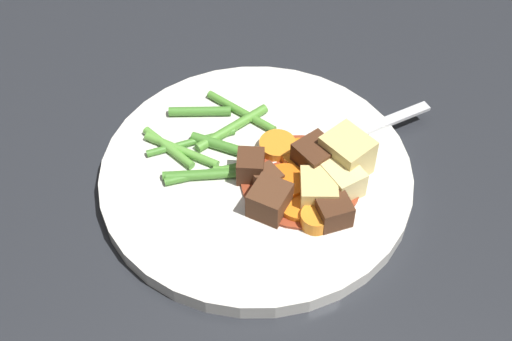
{
  "coord_description": "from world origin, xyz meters",
  "views": [
    {
      "loc": [
        0.25,
        -0.32,
        0.49
      ],
      "look_at": [
        0.0,
        0.0,
        0.02
      ],
      "focal_mm": 51.02,
      "sensor_mm": 36.0,
      "label": 1
    }
  ],
  "objects_px": {
    "carrot_slice_5": "(299,205)",
    "fork": "(341,140)",
    "meat_chunk_2": "(251,167)",
    "potato_chunk_0": "(342,179)",
    "dinner_plate": "(256,176)",
    "carrot_slice_4": "(299,155)",
    "carrot_slice_3": "(277,146)",
    "carrot_slice_6": "(300,180)",
    "carrot_slice_2": "(337,152)",
    "carrot_slice_1": "(285,184)",
    "meat_chunk_0": "(331,208)",
    "meat_chunk_1": "(315,158)",
    "carrot_slice_0": "(316,219)",
    "potato_chunk_2": "(318,190)",
    "meat_chunk_4": "(267,179)",
    "potato_chunk_1": "(347,155)",
    "meat_chunk_3": "(270,200)"
  },
  "relations": [
    {
      "from": "carrot_slice_0",
      "to": "meat_chunk_2",
      "type": "relative_size",
      "value": 1.0
    },
    {
      "from": "carrot_slice_6",
      "to": "meat_chunk_3",
      "type": "height_order",
      "value": "meat_chunk_3"
    },
    {
      "from": "carrot_slice_3",
      "to": "meat_chunk_1",
      "type": "xyz_separation_m",
      "value": [
        0.04,
        0.0,
        0.01
      ]
    },
    {
      "from": "meat_chunk_2",
      "to": "potato_chunk_0",
      "type": "bearing_deg",
      "value": 28.43
    },
    {
      "from": "carrot_slice_5",
      "to": "meat_chunk_0",
      "type": "bearing_deg",
      "value": 18.78
    },
    {
      "from": "carrot_slice_4",
      "to": "meat_chunk_4",
      "type": "xyz_separation_m",
      "value": [
        -0.0,
        -0.04,
        0.0
      ]
    },
    {
      "from": "meat_chunk_0",
      "to": "meat_chunk_2",
      "type": "relative_size",
      "value": 1.29
    },
    {
      "from": "carrot_slice_5",
      "to": "fork",
      "type": "relative_size",
      "value": 0.21
    },
    {
      "from": "dinner_plate",
      "to": "carrot_slice_1",
      "type": "distance_m",
      "value": 0.03
    },
    {
      "from": "carrot_slice_4",
      "to": "carrot_slice_1",
      "type": "bearing_deg",
      "value": -73.05
    },
    {
      "from": "carrot_slice_4",
      "to": "meat_chunk_2",
      "type": "xyz_separation_m",
      "value": [
        -0.02,
        -0.04,
        0.01
      ]
    },
    {
      "from": "carrot_slice_1",
      "to": "meat_chunk_2",
      "type": "xyz_separation_m",
      "value": [
        -0.03,
        -0.01,
        0.01
      ]
    },
    {
      "from": "carrot_slice_5",
      "to": "fork",
      "type": "height_order",
      "value": "carrot_slice_5"
    },
    {
      "from": "dinner_plate",
      "to": "meat_chunk_4",
      "type": "xyz_separation_m",
      "value": [
        0.02,
        -0.01,
        0.02
      ]
    },
    {
      "from": "potato_chunk_0",
      "to": "potato_chunk_1",
      "type": "relative_size",
      "value": 0.89
    },
    {
      "from": "carrot_slice_4",
      "to": "carrot_slice_3",
      "type": "bearing_deg",
      "value": -170.37
    },
    {
      "from": "carrot_slice_4",
      "to": "potato_chunk_0",
      "type": "bearing_deg",
      "value": -5.5
    },
    {
      "from": "carrot_slice_3",
      "to": "potato_chunk_2",
      "type": "bearing_deg",
      "value": -20.53
    },
    {
      "from": "meat_chunk_2",
      "to": "dinner_plate",
      "type": "bearing_deg",
      "value": 97.31
    },
    {
      "from": "carrot_slice_0",
      "to": "carrot_slice_6",
      "type": "distance_m",
      "value": 0.04
    },
    {
      "from": "carrot_slice_3",
      "to": "carrot_slice_4",
      "type": "xyz_separation_m",
      "value": [
        0.02,
        0.0,
        -0.0
      ]
    },
    {
      "from": "meat_chunk_2",
      "to": "carrot_slice_6",
      "type": "bearing_deg",
      "value": 27.45
    },
    {
      "from": "potato_chunk_2",
      "to": "meat_chunk_1",
      "type": "relative_size",
      "value": 1.08
    },
    {
      "from": "carrot_slice_3",
      "to": "meat_chunk_1",
      "type": "bearing_deg",
      "value": 4.08
    },
    {
      "from": "carrot_slice_0",
      "to": "carrot_slice_4",
      "type": "relative_size",
      "value": 0.76
    },
    {
      "from": "dinner_plate",
      "to": "carrot_slice_0",
      "type": "relative_size",
      "value": 10.89
    },
    {
      "from": "carrot_slice_1",
      "to": "carrot_slice_5",
      "type": "distance_m",
      "value": 0.02
    },
    {
      "from": "carrot_slice_1",
      "to": "potato_chunk_2",
      "type": "distance_m",
      "value": 0.03
    },
    {
      "from": "potato_chunk_0",
      "to": "meat_chunk_3",
      "type": "relative_size",
      "value": 1.1
    },
    {
      "from": "carrot_slice_6",
      "to": "fork",
      "type": "height_order",
      "value": "carrot_slice_6"
    },
    {
      "from": "meat_chunk_0",
      "to": "meat_chunk_2",
      "type": "distance_m",
      "value": 0.08
    },
    {
      "from": "carrot_slice_1",
      "to": "meat_chunk_2",
      "type": "distance_m",
      "value": 0.03
    },
    {
      "from": "carrot_slice_5",
      "to": "meat_chunk_3",
      "type": "distance_m",
      "value": 0.03
    },
    {
      "from": "carrot_slice_4",
      "to": "carrot_slice_5",
      "type": "height_order",
      "value": "carrot_slice_4"
    },
    {
      "from": "dinner_plate",
      "to": "carrot_slice_3",
      "type": "bearing_deg",
      "value": 91.83
    },
    {
      "from": "potato_chunk_0",
      "to": "meat_chunk_2",
      "type": "relative_size",
      "value": 1.35
    },
    {
      "from": "potato_chunk_0",
      "to": "meat_chunk_4",
      "type": "height_order",
      "value": "potato_chunk_0"
    },
    {
      "from": "potato_chunk_1",
      "to": "meat_chunk_4",
      "type": "distance_m",
      "value": 0.07
    },
    {
      "from": "carrot_slice_0",
      "to": "meat_chunk_2",
      "type": "distance_m",
      "value": 0.07
    },
    {
      "from": "potato_chunk_2",
      "to": "potato_chunk_1",
      "type": "bearing_deg",
      "value": 92.04
    },
    {
      "from": "carrot_slice_4",
      "to": "carrot_slice_5",
      "type": "xyz_separation_m",
      "value": [
        0.03,
        -0.04,
        -0.0
      ]
    },
    {
      "from": "carrot_slice_2",
      "to": "carrot_slice_3",
      "type": "height_order",
      "value": "carrot_slice_2"
    },
    {
      "from": "meat_chunk_3",
      "to": "fork",
      "type": "relative_size",
      "value": 0.18
    },
    {
      "from": "carrot_slice_3",
      "to": "potato_chunk_1",
      "type": "relative_size",
      "value": 0.85
    },
    {
      "from": "dinner_plate",
      "to": "potato_chunk_0",
      "type": "relative_size",
      "value": 8.06
    },
    {
      "from": "meat_chunk_0",
      "to": "carrot_slice_2",
      "type": "bearing_deg",
      "value": 120.51
    },
    {
      "from": "carrot_slice_0",
      "to": "carrot_slice_4",
      "type": "height_order",
      "value": "carrot_slice_0"
    },
    {
      "from": "dinner_plate",
      "to": "meat_chunk_2",
      "type": "distance_m",
      "value": 0.02
    },
    {
      "from": "carrot_slice_3",
      "to": "meat_chunk_1",
      "type": "distance_m",
      "value": 0.04
    },
    {
      "from": "potato_chunk_1",
      "to": "carrot_slice_6",
      "type": "bearing_deg",
      "value": -118.45
    }
  ]
}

